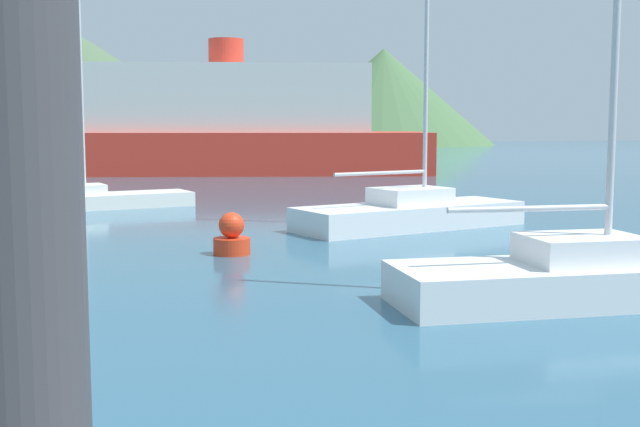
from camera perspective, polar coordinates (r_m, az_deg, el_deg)
name	(u,v)px	position (r m, az deg, el deg)	size (l,w,h in m)	color
sailboat_inner	(410,211)	(22.32, 6.43, 0.20)	(6.96, 3.69, 11.05)	white
sailboat_middle	(581,273)	(13.63, 18.07, -4.07)	(6.28, 2.47, 9.94)	white
sailboat_outer	(66,200)	(28.21, -17.64, 0.94)	(8.70, 3.39, 7.02)	white
ferry_distant	(227,126)	(48.25, -6.63, 6.20)	(24.96, 14.03, 7.85)	red
buoy_marker	(232,237)	(17.78, -6.30, -1.68)	(0.81, 0.81, 0.94)	red
hill_central	(65,86)	(111.07, -17.70, 8.64)	(49.45, 49.45, 15.73)	#4C6647
hill_east	(384,97)	(113.98, 4.54, 8.27)	(31.09, 31.09, 13.39)	#476B42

